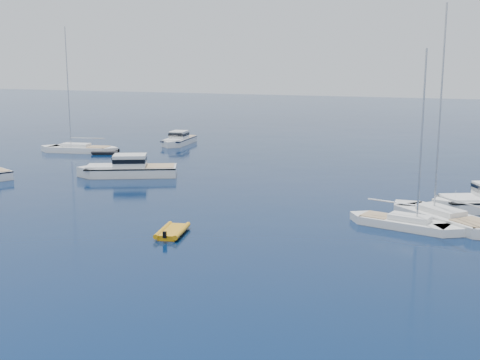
% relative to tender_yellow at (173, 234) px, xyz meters
% --- Properties ---
extents(ground, '(400.00, 400.00, 0.00)m').
position_rel_tender_yellow_xyz_m(ground, '(0.96, -17.01, 0.00)').
color(ground, '#071E4A').
rests_on(ground, ground).
extents(motor_cruiser_centre, '(11.80, 8.38, 3.01)m').
position_rel_tender_yellow_xyz_m(motor_cruiser_centre, '(-15.70, 17.97, 0.00)').
color(motor_cruiser_centre, silver).
rests_on(motor_cruiser_centre, ground).
extents(motor_cruiser_horizon, '(4.51, 10.08, 2.55)m').
position_rel_tender_yellow_xyz_m(motor_cruiser_horizon, '(-23.39, 42.96, 0.00)').
color(motor_cruiser_horizon, silver).
rests_on(motor_cruiser_horizon, ground).
extents(sailboat_mid_r, '(10.82, 9.70, 17.00)m').
position_rel_tender_yellow_xyz_m(sailboat_mid_r, '(17.58, 10.86, 0.00)').
color(sailboat_mid_r, silver).
rests_on(sailboat_mid_r, ground).
extents(sailboat_centre, '(9.52, 4.27, 13.56)m').
position_rel_tender_yellow_xyz_m(sailboat_centre, '(14.94, 8.46, 0.00)').
color(sailboat_centre, white).
rests_on(sailboat_centre, ground).
extents(sailboat_far_l, '(12.22, 5.50, 17.40)m').
position_rel_tender_yellow_xyz_m(sailboat_far_l, '(-31.98, 30.45, 0.00)').
color(sailboat_far_l, white).
rests_on(sailboat_far_l, ground).
extents(tender_yellow, '(2.96, 4.25, 0.95)m').
position_rel_tender_yellow_xyz_m(tender_yellow, '(0.00, 0.00, 0.00)').
color(tender_yellow, orange).
rests_on(tender_yellow, ground).
extents(tender_grey_far, '(4.14, 3.27, 0.95)m').
position_rel_tender_yellow_xyz_m(tender_grey_far, '(-27.58, 30.33, 0.00)').
color(tender_grey_far, black).
rests_on(tender_grey_far, ground).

